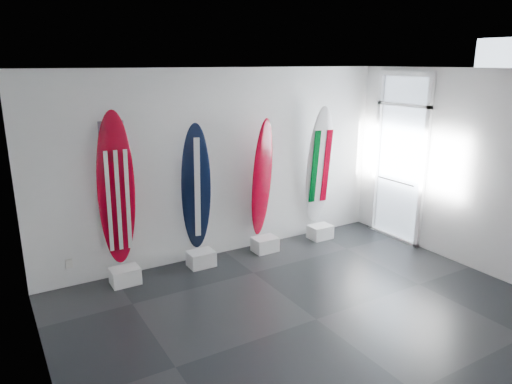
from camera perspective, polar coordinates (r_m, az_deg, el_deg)
floor at (r=6.06m, az=7.35°, el=-15.10°), size 6.00×6.00×0.00m
ceiling at (r=5.23m, az=8.52°, el=14.52°), size 6.00×6.00×0.00m
wall_back at (r=7.51m, az=-4.04°, el=3.37°), size 6.00×0.00×6.00m
wall_left at (r=4.37m, az=-24.97°, el=-7.18°), size 0.00×5.00×5.00m
wall_right at (r=7.65m, az=25.81°, el=2.07°), size 0.00×5.00×5.00m
display_block_usa at (r=7.07m, az=-15.62°, el=-9.79°), size 0.40×0.30×0.24m
surfboard_usa at (r=6.74m, az=-16.61°, el=0.14°), size 0.54×0.36×2.25m
display_block_navy at (r=7.42m, az=-6.68°, el=-8.06°), size 0.40×0.30×0.24m
surfboard_navy at (r=7.14m, az=-7.29°, el=0.48°), size 0.50×0.35×2.00m
display_block_swiss at (r=7.93m, az=1.10°, el=-6.37°), size 0.40×0.30×0.24m
surfboard_swiss at (r=7.66m, az=0.75°, el=1.64°), size 0.51×0.38×2.00m
display_block_italy at (r=8.56m, az=7.81°, el=-4.82°), size 0.40×0.30×0.24m
surfboard_italy at (r=8.30m, az=7.68°, el=3.09°), size 0.53×0.41×2.14m
wall_outlet at (r=7.14m, az=-21.80°, el=-8.11°), size 0.09×0.02×0.13m
glass_door at (r=8.57m, az=17.08°, el=3.73°), size 0.12×1.16×2.85m
balcony at (r=9.78m, az=21.93°, el=-0.89°), size 2.80×2.20×1.20m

